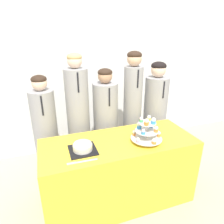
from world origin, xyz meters
name	(u,v)px	position (x,y,z in m)	size (l,w,h in m)	color
ground_plane	(130,220)	(0.00, 0.00, 0.00)	(16.00, 16.00, 0.00)	#ADA38E
wall_back	(88,66)	(0.00, 1.68, 1.35)	(9.00, 0.06, 2.70)	silver
table	(119,171)	(0.00, 0.32, 0.38)	(1.61, 0.64, 0.77)	yellow
round_cake	(83,146)	(-0.39, 0.27, 0.81)	(0.26, 0.26, 0.10)	black
cake_knife	(77,163)	(-0.48, 0.09, 0.77)	(0.27, 0.03, 0.01)	silver
cupcake_stand	(147,130)	(0.26, 0.22, 0.89)	(0.32, 0.32, 0.28)	silver
student_0	(46,136)	(-0.71, 0.90, 0.66)	(0.28, 0.28, 1.39)	#939399
student_1	(79,123)	(-0.32, 0.90, 0.77)	(0.27, 0.28, 1.61)	#939399
student_2	(106,126)	(0.03, 0.90, 0.67)	(0.31, 0.32, 1.42)	#939399
student_3	(132,114)	(0.41, 0.90, 0.79)	(0.24, 0.25, 1.61)	#939399
student_4	(154,117)	(0.76, 0.90, 0.70)	(0.32, 0.32, 1.47)	#939399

